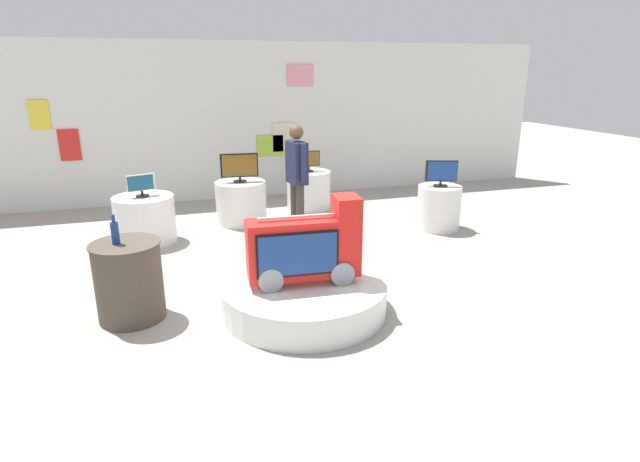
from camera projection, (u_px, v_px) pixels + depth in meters
ground_plane at (295, 289)px, 5.73m from camera, size 30.00×30.00×0.00m
back_wall_display at (234, 122)px, 9.40m from camera, size 12.61×0.13×2.86m
main_display_pedestal at (304, 296)px, 5.18m from camera, size 1.69×1.69×0.32m
novelty_firetruck_tv at (306, 249)px, 5.02m from camera, size 1.14×0.44×0.87m
display_pedestal_left_rear at (439, 207)px, 7.80m from camera, size 0.66×0.66×0.67m
tv_on_left_rear at (441, 173)px, 7.63m from camera, size 0.47×0.21×0.40m
display_pedestal_center_rear at (241, 202)px, 8.11m from camera, size 0.80×0.80×0.67m
tv_on_center_rear at (239, 167)px, 7.93m from camera, size 0.59×0.21×0.45m
display_pedestal_right_rear at (309, 190)px, 8.91m from camera, size 0.76×0.76×0.67m
tv_on_right_rear at (309, 160)px, 8.74m from camera, size 0.39×0.17×0.36m
display_pedestal_far_right at (145, 219)px, 7.19m from camera, size 0.84×0.84×0.67m
tv_on_far_right at (141, 185)px, 7.04m from camera, size 0.38×0.18×0.31m
side_table_round at (129, 280)px, 4.96m from camera, size 0.67×0.67×0.79m
bottle_on_side_table at (115, 232)px, 4.77m from camera, size 0.07×0.07×0.29m
shopper_browsing_near_truck at (297, 173)px, 7.22m from camera, size 0.26×0.55×1.63m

